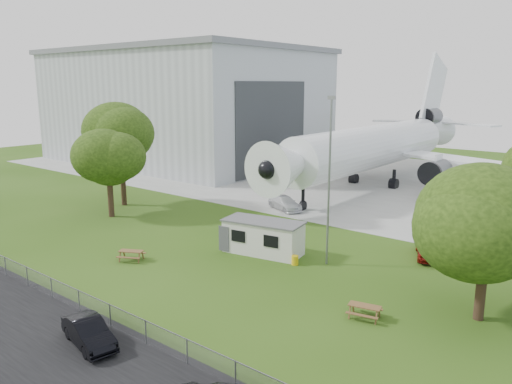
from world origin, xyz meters
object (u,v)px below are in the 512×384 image
Objects in this scene: hangar at (185,105)px; airliner at (378,144)px; picnic_west at (132,260)px; picnic_east at (364,318)px; car_centre_sedan at (89,333)px; site_cabin at (263,237)px.

hangar is 36.21m from airliner.
hangar is 52.30m from picnic_west.
airliner is at bearing 102.50° from picnic_east.
airliner is 11.56× the size of car_centre_sedan.
picnic_east is 14.85m from car_centre_sedan.
hangar is 23.89× the size of picnic_east.
site_cabin reaches higher than picnic_east.
site_cabin is at bearing -36.87° from hangar.
car_centre_sedan is at bearing -47.89° from hangar.
site_cabin is at bearing 18.20° from car_centre_sedan.
airliner is 38.53m from picnic_west.
car_centre_sedan is (8.43, -9.10, 0.68)m from picnic_west.
hangar is 64.44m from car_centre_sedan.
airliner is 6.87× the size of site_cabin.
airliner is at bearing 20.44° from car_centre_sedan.
airliner is at bearing 59.06° from picnic_west.
picnic_east is at bearing -34.51° from hangar.
hangar is 6.19× the size of site_cabin.
hangar reaches higher than picnic_west.
hangar reaches higher than car_centre_sedan.
hangar reaches higher than airliner.
picnic_west is (34.38, -38.27, -9.41)m from hangar.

